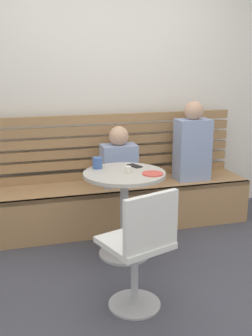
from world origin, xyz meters
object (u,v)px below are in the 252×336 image
object	(u,v)px
person_child_left	(119,159)
plate_small	(153,174)
white_chair	(141,247)
cup_espresso_small	(128,170)
booth_bench	(115,205)
person_adult	(193,145)
cup_mug_blue	(97,163)
phone_on_table	(135,166)
cafe_table	(124,198)

from	to	relation	value
person_child_left	plate_small	world-z (taller)	person_child_left
white_chair	cup_espresso_small	world-z (taller)	white_chair
booth_bench	person_adult	xyz separation A→B (m)	(0.81, -0.02, 0.58)
cup_mug_blue	phone_on_table	bearing A→B (deg)	-3.96
white_chair	person_adult	xyz separation A→B (m)	(1.01, 1.42, 0.34)
cafe_table	person_adult	size ratio (longest dim) A/B	0.93
person_child_left	cup_mug_blue	size ratio (longest dim) A/B	6.11
cafe_table	phone_on_table	distance (m)	0.31
white_chair	plate_small	size ratio (longest dim) A/B	5.00
person_adult	phone_on_table	bearing A→B (deg)	-149.26
person_adult	cafe_table	bearing A→B (deg)	-145.66
cup_espresso_small	plate_small	world-z (taller)	cup_espresso_small
person_child_left	cup_mug_blue	world-z (taller)	person_child_left
white_chair	phone_on_table	size ratio (longest dim) A/B	6.07
person_child_left	plate_small	bearing A→B (deg)	-83.79
cup_mug_blue	person_adult	bearing A→B (deg)	21.50
booth_bench	person_child_left	distance (m)	0.47
booth_bench	cup_mug_blue	size ratio (longest dim) A/B	28.42
white_chair	cup_mug_blue	xyz separation A→B (m)	(-0.07, 0.99, 0.32)
white_chair	person_child_left	world-z (taller)	person_child_left
person_adult	cup_mug_blue	bearing A→B (deg)	-158.50
phone_on_table	person_child_left	bearing A→B (deg)	71.37
plate_small	phone_on_table	xyz separation A→B (m)	(-0.06, 0.29, -0.00)
person_child_left	phone_on_table	distance (m)	0.47
cafe_table	person_child_left	distance (m)	0.66
cafe_table	plate_small	bearing A→B (deg)	-31.46
white_chair	phone_on_table	distance (m)	1.04
booth_bench	cup_mug_blue	world-z (taller)	cup_mug_blue
cup_espresso_small	person_child_left	bearing A→B (deg)	81.37
white_chair	person_child_left	xyz separation A→B (m)	(0.24, 1.44, 0.23)
cafe_table	cup_espresso_small	bearing A→B (deg)	-48.14
cup_espresso_small	plate_small	distance (m)	0.21
cup_mug_blue	phone_on_table	size ratio (longest dim) A/B	0.68
person_child_left	cup_espresso_small	size ratio (longest dim) A/B	10.36
booth_bench	plate_small	xyz separation A→B (m)	(0.12, -0.75, 0.52)
cafe_table	person_child_left	xyz separation A→B (m)	(0.12, 0.63, 0.17)
cup_espresso_small	cafe_table	bearing A→B (deg)	131.86
cafe_table	person_child_left	bearing A→B (deg)	79.07
cafe_table	person_adult	xyz separation A→B (m)	(0.89, 0.61, 0.28)
person_adult	plate_small	distance (m)	1.00
cafe_table	cup_espresso_small	distance (m)	0.25
cup_espresso_small	phone_on_table	distance (m)	0.22
phone_on_table	person_adult	bearing A→B (deg)	9.85
booth_bench	person_adult	bearing A→B (deg)	-1.64
person_adult	white_chair	bearing A→B (deg)	-125.39
person_adult	plate_small	xyz separation A→B (m)	(-0.68, -0.73, -0.05)
cup_espresso_small	plate_small	bearing A→B (deg)	-28.82
person_child_left	white_chair	bearing A→B (deg)	-99.49
booth_bench	phone_on_table	world-z (taller)	phone_on_table
person_child_left	cup_mug_blue	bearing A→B (deg)	-124.68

